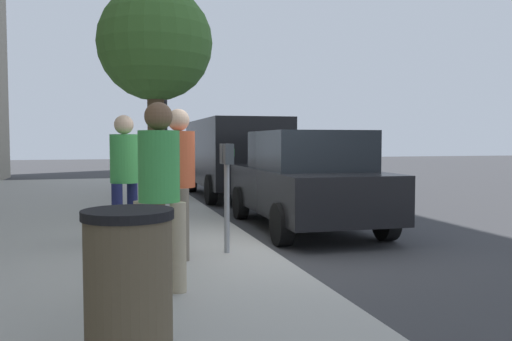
% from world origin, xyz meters
% --- Properties ---
extents(ground_plane, '(80.00, 80.00, 0.00)m').
position_xyz_m(ground_plane, '(0.00, 0.00, 0.00)').
color(ground_plane, '#38383A').
rests_on(ground_plane, ground).
extents(sidewalk_slab, '(28.00, 6.00, 0.15)m').
position_xyz_m(sidewalk_slab, '(0.00, 3.00, 0.07)').
color(sidewalk_slab, '#A8A59E').
rests_on(sidewalk_slab, ground_plane).
extents(parking_meter, '(0.36, 0.12, 1.41)m').
position_xyz_m(parking_meter, '(-0.40, 0.62, 1.17)').
color(parking_meter, gray).
rests_on(parking_meter, sidewalk_slab).
extents(pedestrian_at_meter, '(0.55, 0.40, 1.84)m').
position_xyz_m(pedestrian_at_meter, '(-0.50, 1.25, 1.25)').
color(pedestrian_at_meter, '#726656').
rests_on(pedestrian_at_meter, sidewalk_slab).
extents(pedestrian_bystander, '(0.40, 0.48, 1.82)m').
position_xyz_m(pedestrian_bystander, '(-1.91, 1.62, 1.23)').
color(pedestrian_bystander, tan).
rests_on(pedestrian_bystander, sidewalk_slab).
extents(parking_officer, '(0.48, 0.39, 1.81)m').
position_xyz_m(parking_officer, '(0.58, 1.87, 1.22)').
color(parking_officer, '#191E4C').
rests_on(parking_officer, sidewalk_slab).
extents(parked_sedan_near, '(4.45, 2.06, 1.77)m').
position_xyz_m(parked_sedan_near, '(1.87, -1.35, 0.89)').
color(parked_sedan_near, black).
rests_on(parked_sedan_near, ground_plane).
extents(parked_van_far, '(5.23, 2.18, 2.18)m').
position_xyz_m(parked_van_far, '(7.56, -1.35, 1.26)').
color(parked_van_far, black).
rests_on(parked_van_far, ground_plane).
extents(street_tree, '(2.16, 2.16, 4.37)m').
position_xyz_m(street_tree, '(3.17, 1.20, 3.39)').
color(street_tree, brown).
rests_on(street_tree, sidewalk_slab).
extents(traffic_signal, '(0.24, 0.44, 3.60)m').
position_xyz_m(traffic_signal, '(7.40, 0.48, 2.58)').
color(traffic_signal, black).
rests_on(traffic_signal, sidewalk_slab).
extents(trash_bin, '(0.59, 0.59, 1.01)m').
position_xyz_m(trash_bin, '(-3.56, 1.97, 0.66)').
color(trash_bin, brown).
rests_on(trash_bin, sidewalk_slab).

